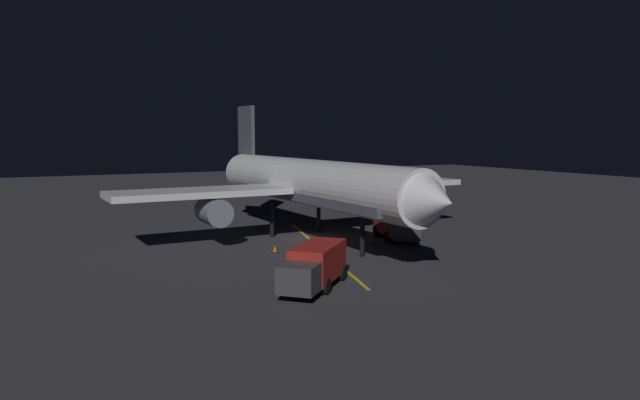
{
  "coord_description": "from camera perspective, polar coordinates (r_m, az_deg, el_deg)",
  "views": [
    {
      "loc": [
        20.8,
        42.87,
        8.7
      ],
      "look_at": [
        0.0,
        2.0,
        3.5
      ],
      "focal_mm": 32.45,
      "sensor_mm": 36.0,
      "label": 1
    }
  ],
  "objects": [
    {
      "name": "ground_plane",
      "position": [
        48.45,
        -1.08,
        -4.0
      ],
      "size": [
        180.0,
        180.0,
        0.2
      ],
      "primitive_type": "cube",
      "color": "#303036"
    },
    {
      "name": "catering_truck",
      "position": [
        48.35,
        7.41,
        -2.4
      ],
      "size": [
        3.59,
        6.32,
        2.52
      ],
      "color": "maroon",
      "rests_on": "ground_plane"
    },
    {
      "name": "apron_guide_stripe",
      "position": [
        44.49,
        0.05,
        -4.8
      ],
      "size": [
        6.22,
        23.9,
        0.01
      ],
      "primitive_type": "cube",
      "rotation": [
        0.0,
        0.0,
        -0.25
      ],
      "color": "gold",
      "rests_on": "ground_plane"
    },
    {
      "name": "traffic_cone_near_left",
      "position": [
        46.87,
        5.01,
        -3.94
      ],
      "size": [
        0.5,
        0.5,
        0.55
      ],
      "color": "#EA590F",
      "rests_on": "ground_plane"
    },
    {
      "name": "airliner",
      "position": [
        48.33,
        -1.41,
        1.6
      ],
      "size": [
        31.81,
        35.9,
        11.58
      ],
      "color": "white",
      "rests_on": "ground_plane"
    },
    {
      "name": "ground_crew_worker",
      "position": [
        36.39,
        0.94,
        -5.93
      ],
      "size": [
        0.4,
        0.4,
        1.74
      ],
      "color": "black",
      "rests_on": "ground_plane"
    },
    {
      "name": "traffic_cone_near_right",
      "position": [
        43.21,
        -4.48,
        -4.83
      ],
      "size": [
        0.5,
        0.5,
        0.55
      ],
      "color": "#EA590F",
      "rests_on": "ground_plane"
    },
    {
      "name": "baggage_truck",
      "position": [
        32.92,
        -0.54,
        -6.58
      ],
      "size": [
        5.97,
        5.96,
        2.44
      ],
      "color": "maroon",
      "rests_on": "ground_plane"
    }
  ]
}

